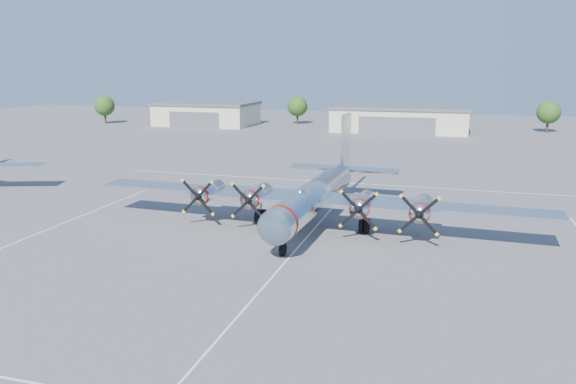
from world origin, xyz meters
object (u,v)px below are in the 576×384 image
(tree_west, at_px, (297,106))
(main_bomber_b29, at_px, (316,223))
(tree_east, at_px, (549,112))
(hangar_west, at_px, (207,113))
(hangar_center, at_px, (400,118))
(tree_far_west, at_px, (104,106))

(tree_west, relative_size, main_bomber_b29, 0.17)
(tree_east, distance_m, main_bomber_b29, 86.61)
(hangar_west, xyz_separation_m, hangar_center, (45.00, -0.00, -0.00))
(hangar_center, distance_m, tree_far_west, 70.13)
(hangar_west, relative_size, tree_east, 3.40)
(tree_far_west, xyz_separation_m, tree_east, (100.00, 10.00, 0.00))
(main_bomber_b29, bearing_deg, hangar_center, 91.73)
(tree_far_west, height_order, tree_east, same)
(tree_far_west, height_order, main_bomber_b29, tree_far_west)
(hangar_west, bearing_deg, tree_east, 4.60)
(hangar_west, xyz_separation_m, tree_west, (20.00, 8.04, 1.51))
(hangar_west, xyz_separation_m, tree_far_west, (-25.00, -3.96, 1.51))
(tree_far_west, distance_m, tree_west, 46.57)
(tree_east, height_order, main_bomber_b29, tree_east)
(tree_far_west, bearing_deg, tree_east, 5.71)
(hangar_west, height_order, tree_west, tree_west)
(hangar_center, distance_m, tree_east, 30.64)
(tree_far_west, relative_size, main_bomber_b29, 0.17)
(hangar_west, relative_size, tree_west, 3.40)
(tree_east, bearing_deg, tree_west, 177.92)
(hangar_center, bearing_deg, main_bomber_b29, -90.22)
(tree_east, bearing_deg, hangar_center, -168.62)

